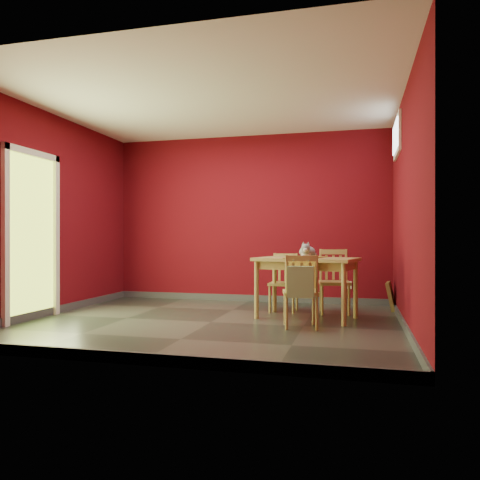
% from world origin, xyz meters
% --- Properties ---
extents(ground, '(4.50, 4.50, 0.00)m').
position_xyz_m(ground, '(0.00, 0.00, 0.00)').
color(ground, '#2D342D').
rests_on(ground, ground).
extents(room_shell, '(4.50, 4.50, 4.50)m').
position_xyz_m(room_shell, '(0.00, 0.00, 0.05)').
color(room_shell, '#5C0911').
rests_on(room_shell, ground).
extents(doorway, '(0.06, 1.01, 2.13)m').
position_xyz_m(doorway, '(-2.23, -0.40, 1.12)').
color(doorway, '#B7D838').
rests_on(doorway, ground).
extents(window, '(0.05, 0.90, 0.50)m').
position_xyz_m(window, '(2.23, 1.00, 2.35)').
color(window, white).
rests_on(window, room_shell).
extents(outlet_plate, '(0.08, 0.02, 0.12)m').
position_xyz_m(outlet_plate, '(1.60, 1.99, 0.30)').
color(outlet_plate, silver).
rests_on(outlet_plate, room_shell).
extents(dining_table, '(1.37, 0.97, 0.78)m').
position_xyz_m(dining_table, '(1.10, 0.54, 0.68)').
color(dining_table, '#A8924E').
rests_on(dining_table, ground).
extents(table_runner, '(0.50, 0.81, 0.37)m').
position_xyz_m(table_runner, '(1.10, 0.41, 0.72)').
color(table_runner, olive).
rests_on(table_runner, dining_table).
extents(chair_far_left, '(0.39, 0.39, 0.81)m').
position_xyz_m(chair_far_left, '(0.73, 1.08, 0.41)').
color(chair_far_left, '#A8924E').
rests_on(chair_far_left, ground).
extents(chair_far_right, '(0.46, 0.46, 0.87)m').
position_xyz_m(chair_far_right, '(1.42, 1.08, 0.45)').
color(chair_far_right, '#A8924E').
rests_on(chair_far_right, ground).
extents(chair_near, '(0.46, 0.46, 0.83)m').
position_xyz_m(chair_near, '(1.10, -0.11, 0.43)').
color(chair_near, '#A8924E').
rests_on(chair_near, ground).
extents(tote_bag, '(0.29, 0.18, 0.41)m').
position_xyz_m(tote_bag, '(1.13, -0.31, 0.54)').
color(tote_bag, '#84AE6F').
rests_on(tote_bag, chair_near).
extents(cat, '(0.40, 0.47, 0.21)m').
position_xyz_m(cat, '(1.12, 0.48, 0.88)').
color(cat, slate).
rests_on(cat, table_runner).
extents(picture_frame, '(0.18, 0.42, 0.41)m').
position_xyz_m(picture_frame, '(2.19, 1.52, 0.20)').
color(picture_frame, brown).
rests_on(picture_frame, ground).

